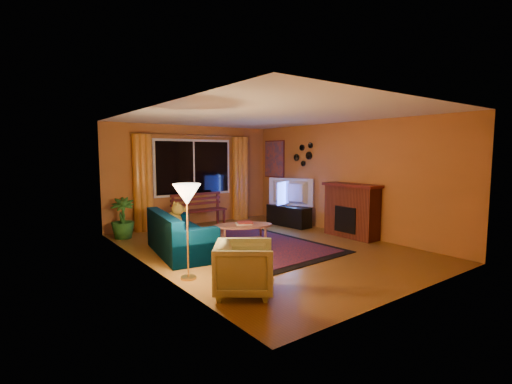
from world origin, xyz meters
TOP-DOWN VIEW (x-y plane):
  - floor at (0.00, 0.00)m, footprint 4.50×6.00m
  - ceiling at (0.00, 0.00)m, footprint 4.50×6.00m
  - wall_back at (0.00, 3.01)m, footprint 4.50×0.02m
  - wall_left at (-2.26, 0.00)m, footprint 0.02×6.00m
  - wall_right at (2.26, 0.00)m, footprint 0.02×6.00m
  - window at (0.00, 2.94)m, footprint 2.00×0.02m
  - curtain_rod at (0.00, 2.90)m, footprint 3.20×0.03m
  - curtain_left at (-1.35, 2.88)m, footprint 0.36×0.36m
  - curtain_right at (1.35, 2.88)m, footprint 0.36×0.36m
  - bench at (-0.08, 2.55)m, footprint 1.36×0.42m
  - potted_plant at (-1.97, 2.42)m, footprint 0.63×0.63m
  - sofa at (-1.50, 0.56)m, footprint 1.07×1.96m
  - dog at (-1.45, 0.98)m, footprint 0.33×0.44m
  - armchair at (-1.67, -1.71)m, footprint 0.98×0.99m
  - floor_lamp at (-2.00, -0.76)m, footprint 0.26×0.26m
  - rug at (-0.01, 0.31)m, footprint 2.27×3.41m
  - coffee_table at (-0.25, 0.38)m, footprint 1.52×1.52m
  - tv_console at (1.80, 1.36)m, footprint 0.52×1.23m
  - television at (1.80, 1.36)m, footprint 0.64×1.15m
  - fireplace at (2.05, -0.40)m, footprint 0.40×1.20m
  - mirror_cluster at (2.21, 1.30)m, footprint 0.06×0.60m
  - painting at (2.22, 2.45)m, footprint 0.04×0.76m

SIDE VIEW (x-z plane):
  - floor at x=0.00m, z-range -0.02..0.00m
  - rug at x=-0.01m, z-range 0.00..0.02m
  - bench at x=-0.08m, z-range 0.00..0.41m
  - coffee_table at x=-0.25m, z-range 0.00..0.42m
  - tv_console at x=1.80m, z-range 0.00..0.50m
  - armchair at x=-1.67m, z-range 0.00..0.75m
  - sofa at x=-1.50m, z-range 0.00..0.75m
  - potted_plant at x=-1.97m, z-range 0.00..0.87m
  - fireplace at x=2.05m, z-range 0.00..1.10m
  - dog at x=-1.45m, z-range 0.37..0.83m
  - floor_lamp at x=-2.00m, z-range 0.00..1.37m
  - television at x=1.80m, z-range 0.50..1.19m
  - curtain_left at x=-1.35m, z-range 0.00..2.24m
  - curtain_right at x=1.35m, z-range 0.00..2.24m
  - wall_back at x=0.00m, z-range 0.00..2.50m
  - wall_left at x=-2.26m, z-range 0.00..2.50m
  - wall_right at x=2.26m, z-range 0.00..2.50m
  - window at x=0.00m, z-range 0.80..2.10m
  - painting at x=2.22m, z-range 1.17..2.13m
  - mirror_cluster at x=2.21m, z-range 1.52..2.08m
  - curtain_rod at x=0.00m, z-range 2.23..2.27m
  - ceiling at x=0.00m, z-range 2.50..2.52m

